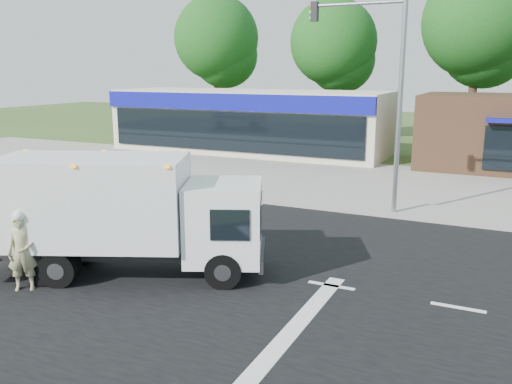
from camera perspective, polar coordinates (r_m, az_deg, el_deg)
ground at (r=14.98m, az=-3.17°, el=-7.97°), size 120.00×120.00×0.00m
road_asphalt at (r=14.98m, az=-3.17°, el=-7.96°), size 60.00×14.00×0.02m
sidewalk at (r=22.19m, az=6.99°, el=-1.01°), size 60.00×2.40×0.12m
parking_apron at (r=27.65m, az=10.82°, el=1.48°), size 60.00×9.00×0.02m
lane_markings at (r=13.29m, az=-0.79°, el=-10.66°), size 55.20×7.00×0.01m
ems_box_truck at (r=14.42m, az=-13.83°, el=-1.61°), size 7.37×4.82×3.14m
emergency_worker at (r=14.38m, az=-23.39°, el=-5.77°), size 0.83×0.78×2.02m
retail_strip_mall at (r=36.01m, az=-0.64°, el=7.49°), size 18.00×6.20×4.00m
traffic_signal_pole at (r=20.37m, az=13.22°, el=11.36°), size 3.51×0.25×8.00m
background_trees at (r=41.21m, az=15.31°, el=15.19°), size 36.77×7.39×12.10m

